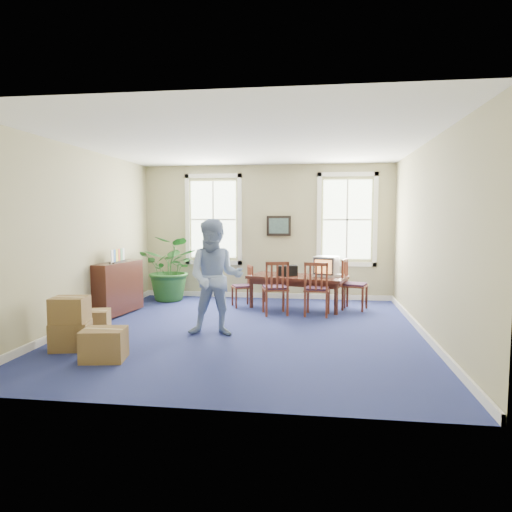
# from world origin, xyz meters

# --- Properties ---
(floor) EXTENTS (6.50, 6.50, 0.00)m
(floor) POSITION_xyz_m (0.00, 0.00, 0.00)
(floor) COLOR navy
(floor) RESTS_ON ground
(ceiling) EXTENTS (6.50, 6.50, 0.00)m
(ceiling) POSITION_xyz_m (0.00, 0.00, 3.20)
(ceiling) COLOR white
(ceiling) RESTS_ON ground
(wall_back) EXTENTS (6.50, 0.00, 6.50)m
(wall_back) POSITION_xyz_m (0.00, 3.25, 1.60)
(wall_back) COLOR tan
(wall_back) RESTS_ON ground
(wall_front) EXTENTS (6.50, 0.00, 6.50)m
(wall_front) POSITION_xyz_m (0.00, -3.25, 1.60)
(wall_front) COLOR tan
(wall_front) RESTS_ON ground
(wall_left) EXTENTS (0.00, 6.50, 6.50)m
(wall_left) POSITION_xyz_m (-3.00, 0.00, 1.60)
(wall_left) COLOR tan
(wall_left) RESTS_ON ground
(wall_right) EXTENTS (0.00, 6.50, 6.50)m
(wall_right) POSITION_xyz_m (3.00, 0.00, 1.60)
(wall_right) COLOR tan
(wall_right) RESTS_ON ground
(baseboard_back) EXTENTS (6.00, 0.04, 0.12)m
(baseboard_back) POSITION_xyz_m (0.00, 3.22, 0.06)
(baseboard_back) COLOR white
(baseboard_back) RESTS_ON ground
(baseboard_left) EXTENTS (0.04, 6.50, 0.12)m
(baseboard_left) POSITION_xyz_m (-2.97, 0.00, 0.06)
(baseboard_left) COLOR white
(baseboard_left) RESTS_ON ground
(baseboard_right) EXTENTS (0.04, 6.50, 0.12)m
(baseboard_right) POSITION_xyz_m (2.97, 0.00, 0.06)
(baseboard_right) COLOR white
(baseboard_right) RESTS_ON ground
(window_left) EXTENTS (1.40, 0.12, 2.20)m
(window_left) POSITION_xyz_m (-1.30, 3.23, 1.90)
(window_left) COLOR white
(window_left) RESTS_ON ground
(window_right) EXTENTS (1.40, 0.12, 2.20)m
(window_right) POSITION_xyz_m (1.90, 3.23, 1.90)
(window_right) COLOR white
(window_right) RESTS_ON ground
(wall_picture) EXTENTS (0.58, 0.06, 0.48)m
(wall_picture) POSITION_xyz_m (0.30, 3.20, 1.75)
(wall_picture) COLOR black
(wall_picture) RESTS_ON ground
(conference_table) EXTENTS (2.23, 1.44, 0.70)m
(conference_table) POSITION_xyz_m (0.80, 2.10, 0.35)
(conference_table) COLOR #421D15
(conference_table) RESTS_ON ground
(crt_tv) EXTENTS (0.60, 0.62, 0.43)m
(crt_tv) POSITION_xyz_m (1.41, 2.15, 0.91)
(crt_tv) COLOR #B7B7BC
(crt_tv) RESTS_ON conference_table
(game_console) EXTENTS (0.23, 0.25, 0.05)m
(game_console) POSITION_xyz_m (1.69, 2.10, 0.73)
(game_console) COLOR white
(game_console) RESTS_ON conference_table
(equipment_bag) EXTENTS (0.48, 0.36, 0.22)m
(equipment_bag) POSITION_xyz_m (0.57, 2.15, 0.81)
(equipment_bag) COLOR black
(equipment_bag) RESTS_ON conference_table
(chair_near_left) EXTENTS (0.60, 0.60, 1.09)m
(chair_near_left) POSITION_xyz_m (0.38, 1.40, 0.54)
(chair_near_left) COLOR maroon
(chair_near_left) RESTS_ON ground
(chair_near_right) EXTENTS (0.54, 0.54, 1.09)m
(chair_near_right) POSITION_xyz_m (1.22, 1.40, 0.54)
(chair_near_right) COLOR maroon
(chair_near_right) RESTS_ON ground
(chair_end_left) EXTENTS (0.54, 0.54, 0.90)m
(chair_end_left) POSITION_xyz_m (-0.41, 2.10, 0.45)
(chair_end_left) COLOR maroon
(chair_end_left) RESTS_ON ground
(chair_end_right) EXTENTS (0.60, 0.60, 1.07)m
(chair_end_right) POSITION_xyz_m (2.02, 2.10, 0.54)
(chair_end_right) COLOR maroon
(chair_end_right) RESTS_ON ground
(man) EXTENTS (1.01, 0.81, 1.93)m
(man) POSITION_xyz_m (-0.45, -0.35, 0.97)
(man) COLOR #8CA4D4
(man) RESTS_ON ground
(credenza) EXTENTS (0.58, 1.35, 1.03)m
(credenza) POSITION_xyz_m (-2.75, 0.94, 0.51)
(credenza) COLOR #421D15
(credenza) RESTS_ON ground
(brochure_rack) EXTENTS (0.19, 0.65, 0.28)m
(brochure_rack) POSITION_xyz_m (-2.73, 0.94, 1.17)
(brochure_rack) COLOR #99999E
(brochure_rack) RESTS_ON credenza
(potted_plant) EXTENTS (1.49, 1.34, 1.52)m
(potted_plant) POSITION_xyz_m (-2.17, 2.60, 0.76)
(potted_plant) COLOR #20541F
(potted_plant) RESTS_ON ground
(cardboard_boxes) EXTENTS (1.75, 1.75, 0.83)m
(cardboard_boxes) POSITION_xyz_m (-2.20, -1.34, 0.42)
(cardboard_boxes) COLOR olive
(cardboard_boxes) RESTS_ON ground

